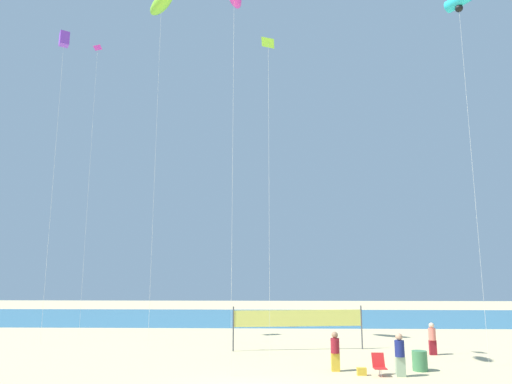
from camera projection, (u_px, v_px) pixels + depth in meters
ocean_band at (261, 317)px, 46.11m from camera, size 120.00×20.00×0.01m
beachgoer_coral_shirt at (432, 338)px, 24.40m from camera, size 0.37×0.37×1.64m
beachgoer_navy_shirt at (400, 353)px, 19.22m from camera, size 0.40×0.40×1.73m
beachgoer_maroon_shirt at (335, 350)px, 20.28m from camera, size 0.38×0.38×1.67m
folding_beach_chair at (379, 364)px, 19.35m from camera, size 0.52×0.65×0.89m
trash_barrel at (420, 361)px, 20.28m from camera, size 0.65×0.65×0.85m
volleyball_net at (298, 320)px, 26.08m from camera, size 7.34×1.06×2.40m
beach_handbag at (362, 371)px, 19.34m from camera, size 0.39×0.20×0.31m
kite_cyan_tube at (458, 2)px, 24.45m from camera, size 1.23×1.47×18.73m
kite_magenta_diamond at (97, 56)px, 36.47m from camera, size 0.79×0.79×22.05m
kite_lime_diamond at (269, 46)px, 24.34m from camera, size 0.98×0.98×16.45m
kite_violet_box at (64, 40)px, 31.66m from camera, size 0.83×0.83×20.51m
kite_lime_inflatable at (161, 3)px, 30.81m from camera, size 2.52×2.64×22.68m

